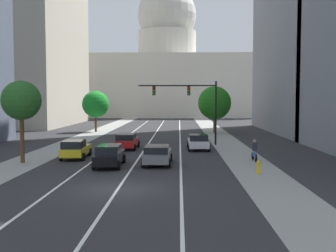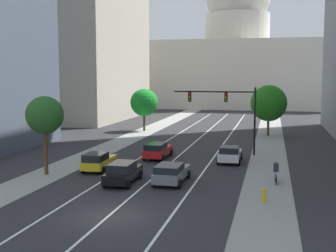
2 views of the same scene
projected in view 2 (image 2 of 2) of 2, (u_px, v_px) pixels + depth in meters
ground_plane at (208, 131)px, 64.45m from camera, size 400.00×400.00×0.00m
sidewalk_left at (139, 134)px, 61.54m from camera, size 3.45×130.00×0.01m
sidewalk_right at (270, 138)px, 57.67m from camera, size 3.45×130.00×0.01m
lane_stripe_left at (158, 146)px, 50.70m from camera, size 0.16×90.00×0.01m
lane_stripe_center at (189, 147)px, 49.92m from camera, size 0.16×90.00×0.01m
lane_stripe_right at (220, 149)px, 49.15m from camera, size 0.16×90.00×0.01m
capitol_building at (237, 58)px, 112.46m from camera, size 50.50×22.47×36.44m
car_yellow at (98, 161)px, 37.78m from camera, size 2.07×4.54×1.56m
car_gray at (171, 173)px, 33.36m from camera, size 2.16×4.76×1.49m
car_black at (123, 172)px, 33.30m from camera, size 2.03×4.77×1.59m
car_red at (157, 150)px, 43.27m from camera, size 2.08×4.79×1.55m
car_white at (230, 154)px, 41.42m from camera, size 2.11×4.47×1.50m
traffic_signal_mast at (229, 106)px, 45.11m from camera, size 8.29×0.39×6.76m
fire_hydrant at (264, 195)px, 28.28m from camera, size 0.26×0.35×0.91m
cyclist at (276, 172)px, 33.36m from camera, size 0.38×1.70×1.72m
street_tree_near_left at (45, 115)px, 35.84m from camera, size 3.01×3.01×6.31m
street_tree_mid_left at (144, 102)px, 64.54m from camera, size 3.93×3.93×6.05m
street_tree_mid_right at (269, 103)px, 59.37m from camera, size 4.76×4.76×6.68m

